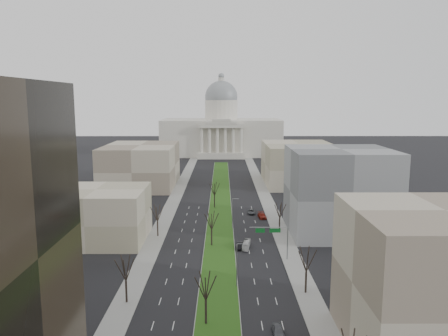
{
  "coord_description": "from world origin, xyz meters",
  "views": [
    {
      "loc": [
        0.83,
        -29.0,
        37.86
      ],
      "look_at": [
        1.32,
        115.04,
        14.98
      ],
      "focal_mm": 35.0,
      "sensor_mm": 36.0,
      "label": 1
    }
  ],
  "objects_px": {
    "car_grey_near": "(278,331)",
    "car_grey_far": "(251,212)",
    "car_red": "(262,216)",
    "car_black": "(240,246)",
    "box_van": "(246,245)"
  },
  "relations": [
    {
      "from": "car_grey_near",
      "to": "car_grey_far",
      "type": "height_order",
      "value": "car_grey_near"
    },
    {
      "from": "car_grey_near",
      "to": "car_red",
      "type": "xyz_separation_m",
      "value": [
        3.66,
        70.3,
        0.03
      ]
    },
    {
      "from": "car_black",
      "to": "box_van",
      "type": "height_order",
      "value": "box_van"
    },
    {
      "from": "car_grey_near",
      "to": "car_grey_far",
      "type": "bearing_deg",
      "value": 88.3
    },
    {
      "from": "car_black",
      "to": "car_red",
      "type": "distance_m",
      "value": 29.93
    },
    {
      "from": "car_black",
      "to": "car_grey_near",
      "type": "bearing_deg",
      "value": -75.6
    },
    {
      "from": "car_grey_near",
      "to": "car_grey_far",
      "type": "relative_size",
      "value": 0.91
    },
    {
      "from": "car_grey_near",
      "to": "car_black",
      "type": "xyz_separation_m",
      "value": [
        -4.64,
        41.54,
        -0.01
      ]
    },
    {
      "from": "car_grey_far",
      "to": "car_red",
      "type": "bearing_deg",
      "value": -57.93
    },
    {
      "from": "car_black",
      "to": "car_grey_far",
      "type": "height_order",
      "value": "car_black"
    },
    {
      "from": "car_black",
      "to": "box_van",
      "type": "xyz_separation_m",
      "value": [
        1.71,
        0.23,
        0.14
      ]
    },
    {
      "from": "box_van",
      "to": "car_black",
      "type": "bearing_deg",
      "value": -162.57
    },
    {
      "from": "car_grey_near",
      "to": "car_red",
      "type": "height_order",
      "value": "car_red"
    },
    {
      "from": "car_red",
      "to": "car_black",
      "type": "bearing_deg",
      "value": -112.12
    },
    {
      "from": "car_red",
      "to": "car_grey_far",
      "type": "xyz_separation_m",
      "value": [
        -3.05,
        5.31,
        -0.11
      ]
    }
  ]
}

